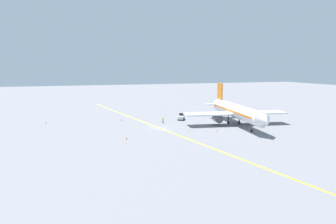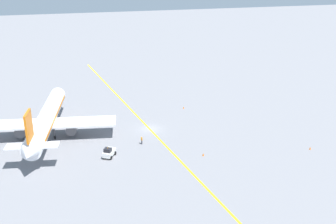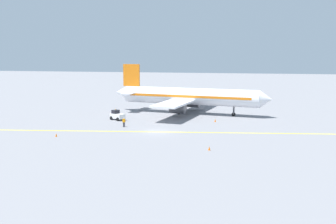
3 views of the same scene
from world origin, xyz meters
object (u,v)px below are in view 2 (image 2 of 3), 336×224
Objects in this scene: traffic_cone_near_nose at (310,148)px; traffic_cone_far_edge at (91,119)px; baggage_tug_white at (109,152)px; traffic_cone_by_wingtip at (184,108)px; traffic_cone_mid_apron at (203,154)px; ground_crew_worker at (142,140)px; airplane_at_gate at (46,120)px.

traffic_cone_near_nose is 47.50m from traffic_cone_far_edge.
baggage_tug_white is 6.09× the size of traffic_cone_near_nose.
traffic_cone_near_nose is at bearing -58.05° from traffic_cone_by_wingtip.
traffic_cone_near_nose is 1.00× the size of traffic_cone_mid_apron.
traffic_cone_mid_apron is (-20.80, 2.82, 0.00)m from traffic_cone_near_nose.
traffic_cone_mid_apron is at bearing -37.91° from ground_crew_worker.
baggage_tug_white reaches higher than traffic_cone_by_wingtip.
baggage_tug_white is 29.10m from traffic_cone_by_wingtip.
baggage_tug_white is 19.24m from traffic_cone_far_edge.
traffic_cone_by_wingtip is at bearing 81.39° from traffic_cone_mid_apron.
ground_crew_worker is 3.05× the size of traffic_cone_mid_apron.
ground_crew_worker is 3.05× the size of traffic_cone_far_edge.
baggage_tug_white is 6.09× the size of traffic_cone_mid_apron.
traffic_cone_near_nose is at bearing -33.32° from traffic_cone_far_edge.
airplane_at_gate reaches higher than traffic_cone_by_wingtip.
baggage_tug_white is 38.44m from traffic_cone_near_nose.
traffic_cone_mid_apron is 29.97m from traffic_cone_far_edge.
baggage_tug_white reaches higher than traffic_cone_mid_apron.
traffic_cone_near_nose is 1.00× the size of traffic_cone_far_edge.
ground_crew_worker is 12.79m from traffic_cone_mid_apron.
baggage_tug_white is 7.85m from ground_crew_worker.
traffic_cone_far_edge is (-8.81, 15.42, -0.63)m from ground_crew_worker.
airplane_at_gate reaches higher than traffic_cone_near_nose.
traffic_cone_far_edge is (-1.89, 19.14, -0.63)m from baggage_tug_white.
ground_crew_worker is 17.77m from traffic_cone_far_edge.
traffic_cone_mid_apron is (28.07, -16.48, -3.43)m from airplane_at_gate.
traffic_cone_mid_apron is 1.00× the size of traffic_cone_far_edge.
airplane_at_gate is 64.50× the size of traffic_cone_near_nose.
ground_crew_worker is at bearing 160.94° from traffic_cone_near_nose.
baggage_tug_white reaches higher than ground_crew_worker.
traffic_cone_far_edge is (-22.61, -1.29, 0.00)m from traffic_cone_by_wingtip.
ground_crew_worker is at bearing 28.23° from baggage_tug_white.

